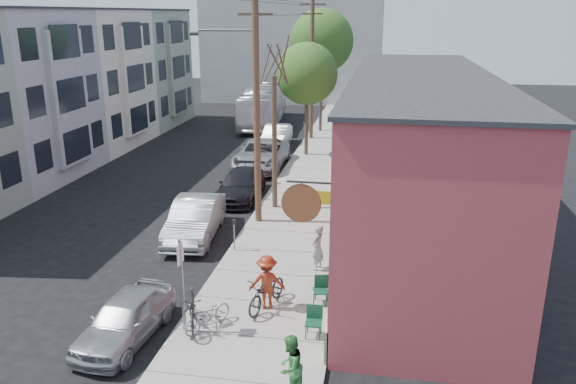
% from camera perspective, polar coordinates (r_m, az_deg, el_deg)
% --- Properties ---
extents(ground, '(120.00, 120.00, 0.00)m').
position_cam_1_polar(ground, '(20.91, -12.72, -7.62)').
color(ground, black).
extents(sidewalk, '(4.50, 58.00, 0.15)m').
position_cam_1_polar(sidewalk, '(29.87, 2.89, 0.72)').
color(sidewalk, '#99948D').
rests_on(sidewalk, ground).
extents(cafe_building, '(6.60, 20.20, 6.61)m').
position_cam_1_polar(cafe_building, '(23.06, 12.91, 3.49)').
color(cafe_building, '#97383D').
rests_on(cafe_building, ground).
extents(apartment_row, '(6.30, 32.00, 9.00)m').
position_cam_1_polar(apartment_row, '(37.18, -22.21, 9.80)').
color(apartment_row, gray).
rests_on(apartment_row, ground).
extents(end_cap_building, '(18.00, 8.00, 12.00)m').
position_cam_1_polar(end_cap_building, '(60.21, 0.63, 15.06)').
color(end_cap_building, '#A1A19C').
rests_on(end_cap_building, ground).
extents(sign_post, '(0.07, 0.45, 2.80)m').
position_cam_1_polar(sign_post, '(15.94, -10.74, -8.52)').
color(sign_post, slate).
rests_on(sign_post, sidewalk).
extents(parking_meter_near, '(0.14, 0.14, 1.24)m').
position_cam_1_polar(parking_meter_near, '(21.35, -5.51, -3.83)').
color(parking_meter_near, slate).
rests_on(parking_meter_near, sidewalk).
extents(parking_meter_far, '(0.14, 0.14, 1.24)m').
position_cam_1_polar(parking_meter_far, '(28.15, -1.60, 1.60)').
color(parking_meter_far, slate).
rests_on(parking_meter_far, sidewalk).
extents(utility_pole_near, '(3.57, 0.28, 10.00)m').
position_cam_1_polar(utility_pole_near, '(23.27, -3.36, 9.32)').
color(utility_pole_near, '#503A28').
rests_on(utility_pole_near, sidewalk).
extents(utility_pole_far, '(1.80, 0.28, 10.00)m').
position_cam_1_polar(utility_pole_far, '(40.21, 2.44, 12.78)').
color(utility_pole_far, '#503A28').
rests_on(utility_pole_far, sidewalk).
extents(tree_bare, '(0.24, 0.24, 6.05)m').
position_cam_1_polar(tree_bare, '(25.44, -1.39, 4.95)').
color(tree_bare, '#44392C').
rests_on(tree_bare, sidewalk).
extents(tree_leafy_mid, '(3.81, 3.81, 7.00)m').
position_cam_1_polar(tree_leafy_mid, '(35.22, 1.92, 11.90)').
color(tree_leafy_mid, '#44392C').
rests_on(tree_leafy_mid, sidewalk).
extents(tree_leafy_far, '(4.68, 4.68, 9.03)m').
position_cam_1_polar(tree_leafy_far, '(42.78, 3.45, 15.05)').
color(tree_leafy_far, '#44392C').
rests_on(tree_leafy_far, sidewalk).
extents(patio_chair_a, '(0.60, 0.60, 0.88)m').
position_cam_1_polar(patio_chair_a, '(17.68, 3.35, -9.97)').
color(patio_chair_a, '#12412C').
rests_on(patio_chair_a, sidewalk).
extents(patio_chair_b, '(0.52, 0.52, 0.88)m').
position_cam_1_polar(patio_chair_b, '(16.02, 2.62, -13.10)').
color(patio_chair_b, '#12412C').
rests_on(patio_chair_b, sidewalk).
extents(patron_grey, '(0.58, 0.70, 1.66)m').
position_cam_1_polar(patron_grey, '(19.73, 3.02, -5.64)').
color(patron_grey, gray).
rests_on(patron_grey, sidewalk).
extents(patron_green, '(0.82, 0.92, 1.58)m').
position_cam_1_polar(patron_green, '(13.69, 0.21, -17.32)').
color(patron_green, '#307834').
rests_on(patron_green, sidewalk).
extents(cyclist, '(1.22, 0.85, 1.72)m').
position_cam_1_polar(cyclist, '(17.25, -2.15, -9.12)').
color(cyclist, maroon).
rests_on(cyclist, sidewalk).
extents(cyclist_bike, '(1.32, 2.17, 1.07)m').
position_cam_1_polar(cyclist_bike, '(17.40, -2.14, -10.07)').
color(cyclist_bike, black).
rests_on(cyclist_bike, sidewalk).
extents(parked_bike_a, '(1.08, 1.95, 1.13)m').
position_cam_1_polar(parked_bike_a, '(16.60, -9.67, -11.69)').
color(parked_bike_a, black).
rests_on(parked_bike_a, sidewalk).
extents(parked_bike_b, '(1.36, 1.74, 0.88)m').
position_cam_1_polar(parked_bike_b, '(16.53, -8.15, -12.24)').
color(parked_bike_b, gray).
rests_on(parked_bike_b, sidewalk).
extents(car_0, '(1.90, 4.01, 1.33)m').
position_cam_1_polar(car_0, '(16.69, -16.19, -12.22)').
color(car_0, '#9C9DA3').
rests_on(car_0, ground).
extents(car_1, '(2.18, 5.01, 1.60)m').
position_cam_1_polar(car_1, '(23.18, -9.43, -2.71)').
color(car_1, '#A4A9AB').
rests_on(car_1, ground).
extents(car_2, '(2.06, 4.78, 1.37)m').
position_cam_1_polar(car_2, '(27.85, -4.83, 0.73)').
color(car_2, black).
rests_on(car_2, ground).
extents(car_3, '(2.77, 5.88, 1.62)m').
position_cam_1_polar(car_3, '(33.29, -2.73, 3.82)').
color(car_3, '#A0A2A7').
rests_on(car_3, ground).
extents(car_4, '(1.62, 4.49, 1.47)m').
position_cam_1_polar(car_4, '(38.74, -1.18, 5.71)').
color(car_4, '#B6BBBE').
rests_on(car_4, ground).
extents(bus, '(3.37, 11.19, 3.07)m').
position_cam_1_polar(bus, '(46.67, -2.54, 8.76)').
color(bus, silver).
rests_on(bus, ground).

